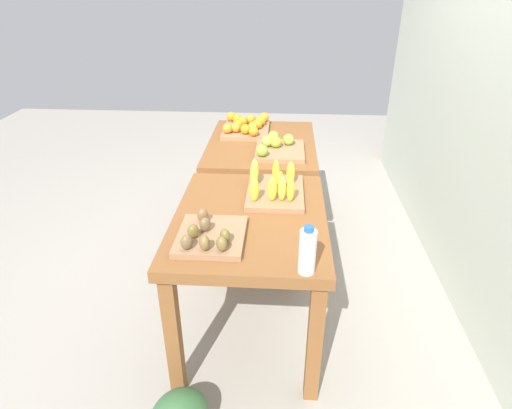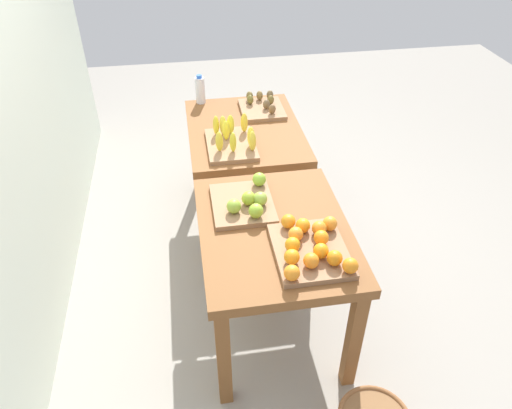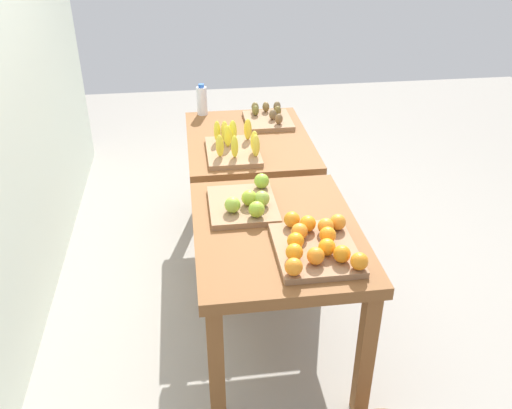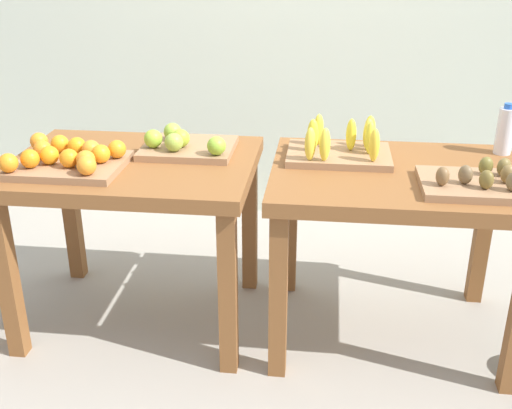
{
  "view_description": "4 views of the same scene",
  "coord_description": "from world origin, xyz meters",
  "px_view_note": "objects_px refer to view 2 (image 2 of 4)",
  "views": [
    {
      "loc": [
        2.53,
        0.16,
        1.91
      ],
      "look_at": [
        0.03,
        -0.0,
        0.57
      ],
      "focal_mm": 30.38,
      "sensor_mm": 36.0,
      "label": 1
    },
    {
      "loc": [
        -2.49,
        0.42,
        2.44
      ],
      "look_at": [
        -0.09,
        0.02,
        0.59
      ],
      "focal_mm": 33.97,
      "sensor_mm": 36.0,
      "label": 2
    },
    {
      "loc": [
        -2.75,
        0.4,
        2.2
      ],
      "look_at": [
        -0.05,
        0.03,
        0.63
      ],
      "focal_mm": 38.36,
      "sensor_mm": 36.0,
      "label": 3
    },
    {
      "loc": [
        0.26,
        -2.44,
        1.67
      ],
      "look_at": [
        -0.03,
        -0.02,
        0.61
      ],
      "focal_mm": 43.84,
      "sensor_mm": 36.0,
      "label": 4
    }
  ],
  "objects_px": {
    "display_table_right": "(245,142)",
    "watermelon_pile": "(259,146)",
    "kiwi_bin": "(262,107)",
    "orange_bin": "(311,247)",
    "banana_crate": "(232,140)",
    "water_bottle": "(200,90)",
    "apple_bin": "(246,202)",
    "display_table_left": "(274,244)"
  },
  "relations": [
    {
      "from": "display_table_right",
      "to": "watermelon_pile",
      "type": "distance_m",
      "value": 1.05
    },
    {
      "from": "display_table_right",
      "to": "kiwi_bin",
      "type": "relative_size",
      "value": 2.89
    },
    {
      "from": "orange_bin",
      "to": "display_table_right",
      "type": "bearing_deg",
      "value": 5.83
    },
    {
      "from": "display_table_right",
      "to": "orange_bin",
      "type": "relative_size",
      "value": 2.2
    },
    {
      "from": "banana_crate",
      "to": "water_bottle",
      "type": "height_order",
      "value": "water_bottle"
    },
    {
      "from": "apple_bin",
      "to": "display_table_left",
      "type": "bearing_deg",
      "value": -148.68
    },
    {
      "from": "kiwi_bin",
      "to": "watermelon_pile",
      "type": "height_order",
      "value": "kiwi_bin"
    },
    {
      "from": "kiwi_bin",
      "to": "watermelon_pile",
      "type": "relative_size",
      "value": 0.54
    },
    {
      "from": "banana_crate",
      "to": "water_bottle",
      "type": "relative_size",
      "value": 1.97
    },
    {
      "from": "watermelon_pile",
      "to": "apple_bin",
      "type": "bearing_deg",
      "value": 168.12
    },
    {
      "from": "display_table_left",
      "to": "water_bottle",
      "type": "relative_size",
      "value": 4.65
    },
    {
      "from": "display_table_left",
      "to": "banana_crate",
      "type": "relative_size",
      "value": 2.36
    },
    {
      "from": "orange_bin",
      "to": "banana_crate",
      "type": "height_order",
      "value": "banana_crate"
    },
    {
      "from": "display_table_right",
      "to": "orange_bin",
      "type": "xyz_separation_m",
      "value": [
        -1.35,
        -0.14,
        0.16
      ]
    },
    {
      "from": "water_bottle",
      "to": "orange_bin",
      "type": "bearing_deg",
      "value": -167.15
    },
    {
      "from": "display_table_right",
      "to": "water_bottle",
      "type": "relative_size",
      "value": 4.65
    },
    {
      "from": "display_table_right",
      "to": "banana_crate",
      "type": "bearing_deg",
      "value": 153.3
    },
    {
      "from": "display_table_left",
      "to": "watermelon_pile",
      "type": "height_order",
      "value": "display_table_left"
    },
    {
      "from": "display_table_left",
      "to": "apple_bin",
      "type": "height_order",
      "value": "apple_bin"
    },
    {
      "from": "kiwi_bin",
      "to": "water_bottle",
      "type": "bearing_deg",
      "value": 64.75
    },
    {
      "from": "display_table_right",
      "to": "kiwi_bin",
      "type": "xyz_separation_m",
      "value": [
        0.26,
        -0.17,
        0.15
      ]
    },
    {
      "from": "apple_bin",
      "to": "kiwi_bin",
      "type": "height_order",
      "value": "apple_bin"
    },
    {
      "from": "display_table_right",
      "to": "banana_crate",
      "type": "relative_size",
      "value": 2.36
    },
    {
      "from": "apple_bin",
      "to": "watermelon_pile",
      "type": "relative_size",
      "value": 0.61
    },
    {
      "from": "display_table_left",
      "to": "display_table_right",
      "type": "xyz_separation_m",
      "value": [
        1.12,
        0.0,
        0.0
      ]
    },
    {
      "from": "banana_crate",
      "to": "kiwi_bin",
      "type": "height_order",
      "value": "banana_crate"
    },
    {
      "from": "apple_bin",
      "to": "kiwi_bin",
      "type": "distance_m",
      "value": 1.21
    },
    {
      "from": "display_table_left",
      "to": "display_table_right",
      "type": "distance_m",
      "value": 1.12
    },
    {
      "from": "banana_crate",
      "to": "display_table_left",
      "type": "bearing_deg",
      "value": -172.3
    },
    {
      "from": "orange_bin",
      "to": "kiwi_bin",
      "type": "relative_size",
      "value": 1.31
    },
    {
      "from": "apple_bin",
      "to": "watermelon_pile",
      "type": "xyz_separation_m",
      "value": [
        1.78,
        -0.37,
        -0.71
      ]
    },
    {
      "from": "kiwi_bin",
      "to": "watermelon_pile",
      "type": "bearing_deg",
      "value": -7.51
    },
    {
      "from": "apple_bin",
      "to": "water_bottle",
      "type": "xyz_separation_m",
      "value": [
        1.39,
        0.15,
        0.07
      ]
    },
    {
      "from": "display_table_right",
      "to": "kiwi_bin",
      "type": "distance_m",
      "value": 0.34
    },
    {
      "from": "display_table_right",
      "to": "orange_bin",
      "type": "height_order",
      "value": "orange_bin"
    },
    {
      "from": "apple_bin",
      "to": "watermelon_pile",
      "type": "height_order",
      "value": "apple_bin"
    },
    {
      "from": "display_table_left",
      "to": "banana_crate",
      "type": "xyz_separation_m",
      "value": [
        0.88,
        0.12,
        0.17
      ]
    },
    {
      "from": "kiwi_bin",
      "to": "banana_crate",
      "type": "bearing_deg",
      "value": 149.51
    },
    {
      "from": "display_table_right",
      "to": "water_bottle",
      "type": "distance_m",
      "value": 0.59
    },
    {
      "from": "display_table_right",
      "to": "watermelon_pile",
      "type": "bearing_deg",
      "value": -16.26
    },
    {
      "from": "watermelon_pile",
      "to": "display_table_left",
      "type": "bearing_deg",
      "value": 172.77
    },
    {
      "from": "orange_bin",
      "to": "water_bottle",
      "type": "xyz_separation_m",
      "value": [
        1.82,
        0.41,
        0.06
      ]
    }
  ]
}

